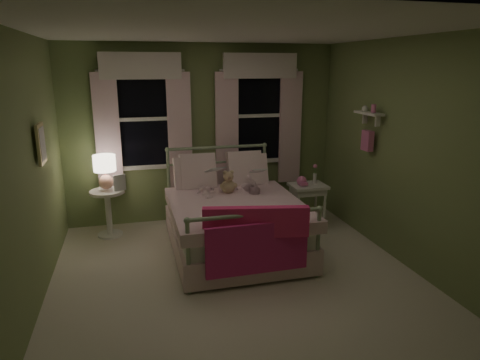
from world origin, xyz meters
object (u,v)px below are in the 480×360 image
object	(u,v)px
child_left	(205,172)
teddy_bear	(228,184)
bed	(233,220)
nightstand_left	(108,207)
child_right	(246,170)
nightstand_right	(308,191)
table_lamp	(105,169)

from	to	relation	value
child_left	teddy_bear	size ratio (longest dim) A/B	2.32
teddy_bear	bed	bearing A→B (deg)	-90.00
bed	nightstand_left	world-z (taller)	bed
child_left	child_right	bearing A→B (deg)	-176.56
nightstand_left	nightstand_right	bearing A→B (deg)	-8.47
child_right	table_lamp	bearing A→B (deg)	-17.89
child_right	nightstand_right	bearing A→B (deg)	175.56
child_left	teddy_bear	world-z (taller)	child_left
teddy_bear	nightstand_right	world-z (taller)	teddy_bear
child_right	table_lamp	size ratio (longest dim) A/B	1.52
child_left	table_lamp	bearing A→B (deg)	-14.79
bed	nightstand_right	xyz separation A→B (m)	(1.20, 0.43, 0.17)
child_right	nightstand_left	size ratio (longest dim) A/B	1.09
child_left	nightstand_right	world-z (taller)	child_left
child_left	table_lamp	distance (m)	1.34
nightstand_left	nightstand_right	size ratio (longest dim) A/B	1.02
table_lamp	child_right	bearing A→B (deg)	-12.89
table_lamp	teddy_bear	bearing A→B (deg)	-20.40
bed	table_lamp	bearing A→B (deg)	151.58
teddy_bear	nightstand_left	distance (m)	1.70
nightstand_left	table_lamp	distance (m)	0.54
child_left	table_lamp	world-z (taller)	child_left
bed	nightstand_right	bearing A→B (deg)	19.69
bed	table_lamp	size ratio (longest dim) A/B	4.37
child_right	table_lamp	xyz separation A→B (m)	(-1.83, 0.42, 0.03)
teddy_bear	table_lamp	bearing A→B (deg)	159.60
child_right	bed	bearing A→B (deg)	51.39
nightstand_right	bed	bearing A→B (deg)	-160.31
child_right	nightstand_left	xyz separation A→B (m)	(-1.83, 0.42, -0.50)
child_left	teddy_bear	bearing A→B (deg)	153.94
bed	child_right	distance (m)	0.74
child_right	nightstand_right	distance (m)	1.00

